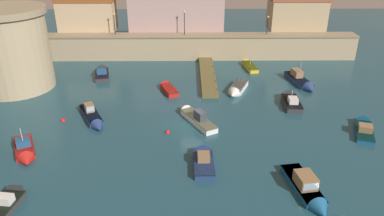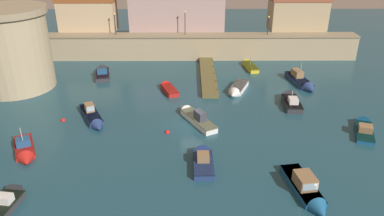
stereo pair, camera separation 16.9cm
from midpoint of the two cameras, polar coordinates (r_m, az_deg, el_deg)
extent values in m
plane|color=#1E4756|center=(41.45, -0.08, -2.55)|extent=(133.49, 133.49, 0.00)
cube|color=tan|center=(62.70, -0.29, 9.29)|extent=(54.50, 2.76, 3.83)
cube|color=gray|center=(62.15, -0.29, 11.09)|extent=(54.50, 3.06, 0.24)
cube|color=#CBAE85|center=(67.36, -15.81, 13.40)|extent=(9.31, 4.50, 5.04)
cube|color=#B3938F|center=(65.01, -2.49, 14.76)|extent=(15.88, 4.55, 6.96)
cube|color=tan|center=(67.98, 15.64, 13.55)|extent=(9.30, 5.07, 5.10)
cylinder|color=tan|center=(55.17, -26.11, 7.70)|extent=(9.95, 9.95, 9.99)
cylinder|color=gray|center=(53.99, -27.23, 13.12)|extent=(10.75, 10.75, 0.80)
cube|color=brown|center=(54.75, 2.32, 5.01)|extent=(2.15, 15.23, 0.60)
cylinder|color=#443D21|center=(60.51, 2.97, 7.09)|extent=(0.20, 0.20, 0.70)
cylinder|color=#443D21|center=(57.64, 3.14, 6.13)|extent=(0.20, 0.20, 0.70)
cylinder|color=#443D21|center=(54.79, 3.33, 5.06)|extent=(0.20, 0.20, 0.70)
cylinder|color=#443D21|center=(51.95, 3.54, 3.88)|extent=(0.20, 0.20, 0.70)
cylinder|color=#443D21|center=(49.15, 3.78, 2.56)|extent=(0.20, 0.20, 0.70)
cylinder|color=black|center=(62.89, -11.86, 12.35)|extent=(0.12, 0.12, 3.20)
sphere|color=#F9D172|center=(62.53, -12.01, 13.91)|extent=(0.32, 0.32, 0.32)
cylinder|color=black|center=(61.71, -1.25, 12.78)|extent=(0.12, 0.12, 3.53)
sphere|color=#F9D172|center=(61.31, -1.26, 14.53)|extent=(0.32, 0.32, 0.32)
cylinder|color=black|center=(63.12, 11.39, 12.20)|extent=(0.12, 0.12, 2.69)
sphere|color=#F9D172|center=(62.80, 11.51, 13.52)|extent=(0.32, 0.32, 0.32)
cube|color=white|center=(41.59, 0.88, -1.93)|extent=(4.09, 5.91, 0.68)
cone|color=white|center=(44.43, -1.42, -0.03)|extent=(1.89, 1.89, 1.39)
cube|color=#62694E|center=(41.45, 0.88, -1.56)|extent=(4.17, 6.03, 0.08)
cube|color=#333842|center=(40.92, 1.15, -1.12)|extent=(1.49, 1.75, 0.97)
cube|color=#99B7C6|center=(41.49, 0.63, -0.64)|extent=(0.72, 0.43, 0.58)
cube|color=#333338|center=(56.20, -13.68, 4.90)|extent=(2.74, 4.75, 0.72)
cone|color=#333338|center=(58.85, -13.70, 5.84)|extent=(1.98, 1.59, 1.75)
cube|color=black|center=(56.09, -13.72, 5.21)|extent=(2.80, 4.85, 0.08)
cube|color=navy|center=(55.77, -13.75, 5.46)|extent=(1.61, 1.39, 0.61)
cube|color=#99B7C6|center=(56.29, -13.76, 5.68)|extent=(1.25, 0.32, 0.37)
cube|color=navy|center=(34.25, 1.67, -8.65)|extent=(1.82, 4.15, 0.60)
cone|color=navy|center=(36.42, 1.47, -6.34)|extent=(1.70, 1.18, 1.68)
cube|color=black|center=(34.11, 1.68, -8.29)|extent=(1.86, 4.24, 0.08)
cube|color=olive|center=(34.17, 1.66, -7.47)|extent=(1.13, 1.21, 0.66)
cube|color=#333338|center=(33.00, -27.13, -13.43)|extent=(2.34, 3.81, 0.65)
cone|color=#333338|center=(34.42, -25.12, -11.23)|extent=(1.87, 1.25, 1.74)
cube|color=black|center=(32.83, -27.23, -13.04)|extent=(2.39, 3.88, 0.08)
cube|color=silver|center=(32.78, -27.12, -12.30)|extent=(1.61, 1.04, 0.63)
cylinder|color=#B2B2B7|center=(32.33, -27.51, -11.61)|extent=(0.08, 0.08, 1.85)
cube|color=navy|center=(44.47, -15.31, -1.04)|extent=(3.79, 5.62, 0.60)
cone|color=navy|center=(41.47, -14.26, -2.94)|extent=(1.91, 1.89, 1.44)
cube|color=#121D35|center=(44.36, -15.35, -0.74)|extent=(3.87, 5.73, 0.08)
cube|color=olive|center=(44.64, -15.57, 0.09)|extent=(1.41, 1.54, 0.89)
cube|color=#99B7C6|center=(44.06, -15.40, -0.17)|extent=(0.80, 0.43, 0.53)
cube|color=#195689|center=(43.52, 24.77, -3.32)|extent=(3.11, 4.94, 0.48)
cone|color=#195689|center=(46.13, 24.53, -1.63)|extent=(1.93, 1.75, 1.59)
cube|color=#093331|center=(43.43, 24.82, -3.08)|extent=(3.18, 5.04, 0.08)
cube|color=olive|center=(43.07, 24.93, -2.79)|extent=(1.68, 1.60, 0.66)
cube|color=white|center=(50.68, 7.05, 3.19)|extent=(3.12, 4.55, 0.77)
cone|color=white|center=(48.29, 6.21, 2.07)|extent=(1.88, 1.69, 1.54)
cube|color=#636653|center=(50.55, 7.07, 3.55)|extent=(3.19, 4.64, 0.08)
cube|color=red|center=(40.33, -24.40, -5.53)|extent=(3.43, 4.70, 0.53)
cone|color=red|center=(37.93, -24.11, -7.52)|extent=(1.98, 1.81, 1.61)
cube|color=#590C0B|center=(40.22, -24.46, -5.25)|extent=(3.50, 4.80, 0.08)
cube|color=navy|center=(40.02, -24.56, -4.78)|extent=(1.70, 1.65, 0.71)
cylinder|color=#B2B2B7|center=(39.45, -24.71, -4.15)|extent=(0.08, 0.08, 2.03)
cube|color=red|center=(49.60, -3.59, 2.76)|extent=(2.60, 4.01, 0.66)
cone|color=red|center=(51.69, -4.41, 3.71)|extent=(1.58, 1.44, 1.29)
cube|color=#62120C|center=(49.49, -3.60, 3.07)|extent=(2.66, 4.09, 0.08)
cube|color=navy|center=(55.06, 15.90, 4.16)|extent=(2.78, 6.11, 0.63)
cone|color=navy|center=(52.12, 17.57, 2.71)|extent=(1.90, 1.67, 1.68)
cube|color=#0C1C38|center=(54.96, 15.94, 4.43)|extent=(2.83, 6.23, 0.08)
cube|color=olive|center=(55.40, 15.68, 5.19)|extent=(1.42, 2.16, 0.94)
cylinder|color=#B2B2B7|center=(54.43, 16.16, 5.54)|extent=(0.08, 0.08, 2.31)
cube|color=#195689|center=(33.25, 16.41, -11.19)|extent=(2.57, 5.70, 0.47)
cone|color=#195689|center=(30.94, 19.05, -14.81)|extent=(1.87, 1.64, 1.67)
cube|color=navy|center=(33.14, 16.45, -10.92)|extent=(2.63, 5.82, 0.08)
cube|color=olive|center=(32.54, 16.86, -10.52)|extent=(1.72, 2.13, 1.04)
cube|color=#99B7C6|center=(31.83, 17.60, -11.43)|extent=(1.29, 0.26, 0.62)
cube|color=gold|center=(58.87, 8.83, 6.26)|extent=(1.96, 4.61, 0.66)
cone|color=gold|center=(61.39, 8.06, 7.13)|extent=(1.43, 1.42, 1.26)
cube|color=#545D12|center=(58.77, 8.85, 6.52)|extent=(2.00, 4.70, 0.08)
cylinder|color=#B2B2B7|center=(58.61, 8.86, 7.58)|extent=(0.08, 0.08, 2.09)
cube|color=#333338|center=(47.24, 14.91, 0.70)|extent=(2.08, 4.52, 0.69)
cone|color=#333338|center=(49.72, 14.30, 2.05)|extent=(1.81, 1.33, 1.75)
cube|color=black|center=(47.11, 14.95, 1.04)|extent=(2.12, 4.61, 0.08)
cube|color=silver|center=(46.51, 15.12, 1.16)|extent=(1.14, 1.45, 0.62)
cylinder|color=#B2B2B7|center=(47.16, 14.96, 1.94)|extent=(0.08, 0.08, 1.24)
sphere|color=red|center=(39.93, -3.91, -3.79)|extent=(0.53, 0.53, 0.53)
sphere|color=red|center=(44.72, -19.25, -1.88)|extent=(0.55, 0.55, 0.55)
camera|label=1|loc=(0.08, -90.11, -0.05)|focal=34.82mm
camera|label=2|loc=(0.08, 89.89, 0.05)|focal=34.82mm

